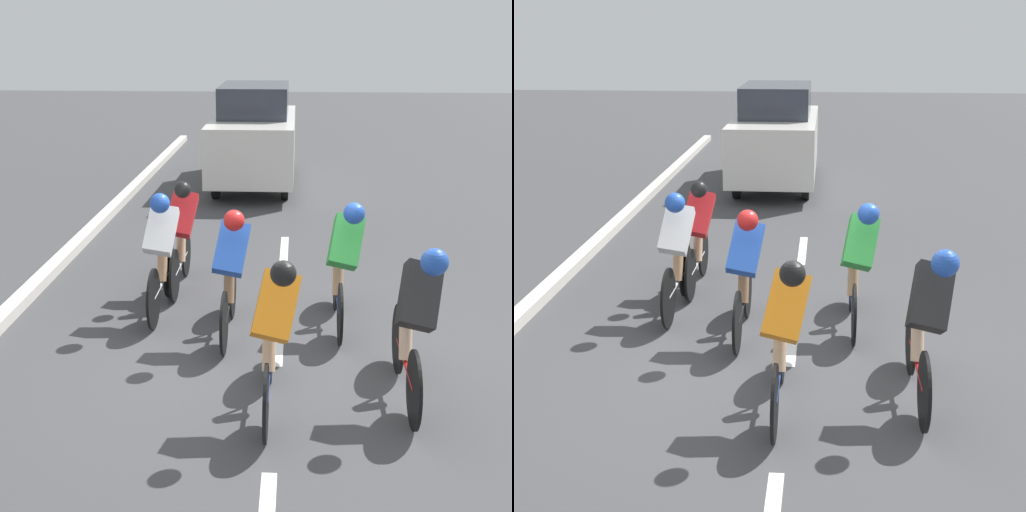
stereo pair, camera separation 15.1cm
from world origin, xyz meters
The scene contains 10 objects.
ground_plane centered at (0.00, 0.00, 0.00)m, with size 60.00×60.00×0.00m, color #424244.
lane_stripe_mid centered at (0.00, -0.46, 0.00)m, with size 0.12×1.40×0.01m, color white.
lane_stripe_far centered at (0.00, -3.66, 0.00)m, with size 0.12×1.40×0.01m, color white.
cyclist_orange centered at (0.01, 1.12, 0.79)m, with size 0.44×1.71×1.51m.
cyclist_green centered at (-0.71, -0.78, 0.81)m, with size 0.43×1.67×1.53m.
cyclist_black centered at (-1.25, 0.85, 0.82)m, with size 0.44×1.73×1.55m.
cyclist_white centered at (1.39, -1.09, 0.80)m, with size 0.40×1.71×1.53m.
cyclist_blue centered at (0.52, -0.47, 0.79)m, with size 0.42×1.68×1.51m.
cyclist_red centered at (1.29, -1.91, 0.78)m, with size 0.43×1.62×1.49m.
support_car centered at (0.74, -8.31, 1.05)m, with size 1.70×4.10×2.09m.
Camera 2 is at (-0.32, 6.75, 3.32)m, focal length 50.00 mm.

